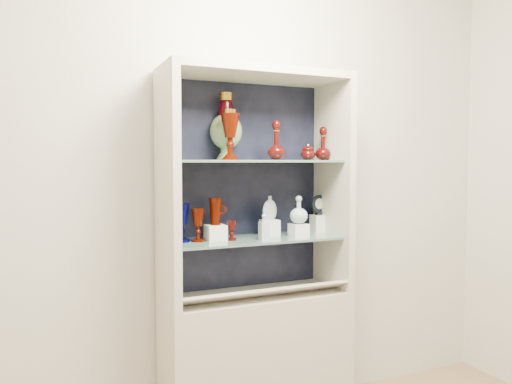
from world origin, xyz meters
name	(u,v)px	position (x,y,z in m)	size (l,w,h in m)	color
wall_back	(240,172)	(0.00, 1.75, 1.40)	(3.50, 0.02, 2.80)	beige
cabinet_base	(256,362)	(0.00, 1.53, 0.38)	(1.00, 0.40, 0.75)	beige
cabinet_back_panel	(242,186)	(0.00, 1.72, 1.32)	(0.98, 0.02, 1.15)	black
cabinet_side_left	(167,189)	(-0.48, 1.53, 1.32)	(0.04, 0.40, 1.15)	beige
cabinet_side_right	(333,186)	(0.48, 1.53, 1.32)	(0.04, 0.40, 1.15)	beige
cabinet_top_cap	(256,74)	(0.00, 1.53, 1.92)	(1.00, 0.40, 0.04)	beige
shelf_lower	(255,239)	(0.00, 1.55, 1.04)	(0.92, 0.34, 0.01)	slate
shelf_upper	(254,161)	(0.00, 1.55, 1.46)	(0.92, 0.34, 0.01)	slate
label_ledge	(265,293)	(0.00, 1.42, 0.78)	(0.92, 0.18, 0.01)	beige
label_card_0	(271,290)	(0.04, 1.42, 0.80)	(0.10, 0.07, 0.00)	white
label_card_1	(214,296)	(-0.28, 1.42, 0.80)	(0.10, 0.07, 0.00)	white
pedestal_lamp_left	(171,136)	(-0.44, 1.59, 1.59)	(0.09, 0.09, 0.24)	#420B00
pedestal_lamp_right	(230,135)	(-0.16, 1.51, 1.60)	(0.10, 0.10, 0.26)	#420B00
enamel_urn	(226,127)	(-0.13, 1.65, 1.65)	(0.18, 0.18, 0.36)	#094F13
ruby_decanter_a	(276,138)	(0.11, 1.50, 1.59)	(0.09, 0.09, 0.24)	#410A07
ruby_decanter_b	(323,142)	(0.42, 1.55, 1.57)	(0.09, 0.09, 0.20)	#410A07
lidded_bowl	(308,152)	(0.34, 1.57, 1.52)	(0.09, 0.09, 0.10)	#410A07
cobalt_goblet	(182,223)	(-0.39, 1.59, 1.15)	(0.08, 0.08, 0.20)	#00013A
ruby_goblet_tall	(198,225)	(-0.31, 1.56, 1.14)	(0.07, 0.07, 0.17)	#420B00
ruby_goblet_small	(232,230)	(-0.14, 1.53, 1.10)	(0.05, 0.05, 0.10)	#410A07
riser_ruby_pitcher	(215,233)	(-0.22, 1.57, 1.09)	(0.10, 0.10, 0.08)	silver
ruby_pitcher	(215,211)	(-0.22, 1.57, 1.20)	(0.11, 0.07, 0.14)	#420B00
clear_square_bottle	(264,227)	(0.02, 1.47, 1.12)	(0.05, 0.05, 0.14)	#A7B9BF
riser_flat_flask	(270,228)	(0.11, 1.58, 1.09)	(0.09, 0.09, 0.09)	silver
flat_flask	(270,208)	(0.11, 1.58, 1.21)	(0.10, 0.04, 0.14)	#ABB5C0
riser_clear_round_decanter	(299,230)	(0.25, 1.50, 1.08)	(0.09, 0.09, 0.07)	silver
clear_round_decanter	(299,210)	(0.25, 1.50, 1.19)	(0.10, 0.10, 0.15)	#A7B9BF
riser_cameo_medallion	(319,223)	(0.44, 1.62, 1.10)	(0.08, 0.08, 0.10)	silver
cameo_medallion	(319,205)	(0.44, 1.62, 1.21)	(0.10, 0.04, 0.12)	black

